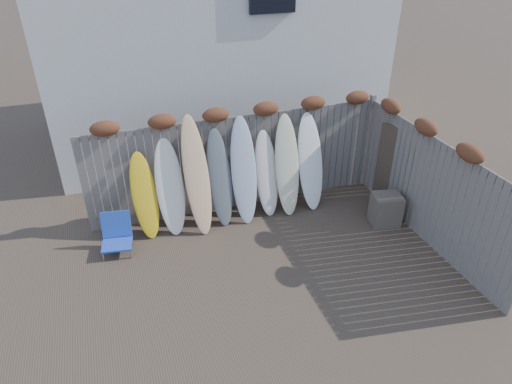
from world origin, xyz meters
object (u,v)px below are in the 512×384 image
object	(u,v)px
beach_chair	(117,234)
wooden_crate	(386,209)
surfboard_0	(145,196)
lattice_panel	(400,172)

from	to	relation	value
beach_chair	wooden_crate	bearing A→B (deg)	-9.65
wooden_crate	surfboard_0	world-z (taller)	surfboard_0
wooden_crate	surfboard_0	size ratio (longest dim) A/B	0.38
beach_chair	lattice_panel	world-z (taller)	lattice_panel
beach_chair	surfboard_0	size ratio (longest dim) A/B	0.42
beach_chair	surfboard_0	bearing A→B (deg)	30.00
beach_chair	lattice_panel	distance (m)	5.63
lattice_panel	surfboard_0	bearing A→B (deg)	152.98
beach_chair	surfboard_0	distance (m)	0.85
beach_chair	surfboard_0	world-z (taller)	surfboard_0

